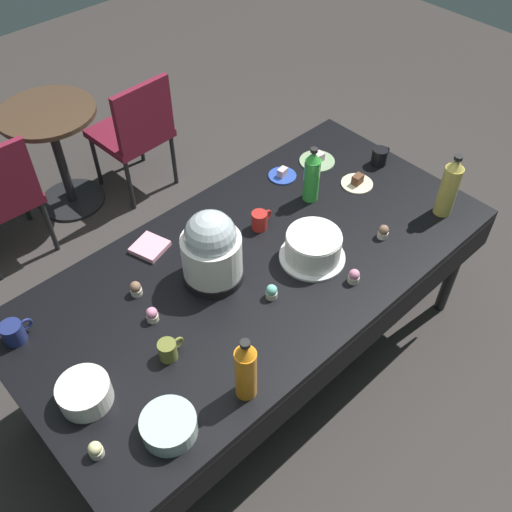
{
  "coord_description": "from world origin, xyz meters",
  "views": [
    {
      "loc": [
        -1.17,
        -1.26,
        2.61
      ],
      "look_at": [
        0.0,
        0.0,
        0.8
      ],
      "focal_mm": 40.08,
      "sensor_mm": 36.0,
      "label": 1
    }
  ],
  "objects_px": {
    "ceramic_snack_bowl": "(85,393)",
    "cupcake_cocoa": "(354,276)",
    "dessert_plate_cream": "(357,182)",
    "soda_bottle_orange_juice": "(246,370)",
    "slow_cooker": "(211,250)",
    "dessert_plate_sage": "(317,160)",
    "coffee_mug_olive": "(168,350)",
    "soda_bottle_lime_soda": "(312,176)",
    "soda_bottle_ginger_ale": "(449,187)",
    "maroon_chair_right": "(135,129)",
    "glass_salad_bowl": "(169,426)",
    "cupcake_vanilla": "(383,232)",
    "cupcake_rose": "(136,289)",
    "coffee_mug_navy": "(14,332)",
    "coffee_mug_black": "(380,156)",
    "frosted_layer_cake": "(313,247)",
    "coffee_mug_red": "(260,220)",
    "cupcake_lemon": "(96,450)",
    "potluck_table": "(256,273)",
    "dessert_plate_cobalt": "(282,175)",
    "round_cafe_table": "(55,141)",
    "cupcake_berry": "(152,315)",
    "cupcake_mint": "(272,292)"
  },
  "relations": [
    {
      "from": "ceramic_snack_bowl",
      "to": "cupcake_cocoa",
      "type": "xyz_separation_m",
      "value": [
        1.14,
        -0.29,
        -0.01
      ]
    },
    {
      "from": "dessert_plate_cream",
      "to": "soda_bottle_orange_juice",
      "type": "bearing_deg",
      "value": -157.86
    },
    {
      "from": "ceramic_snack_bowl",
      "to": "slow_cooker",
      "type": "bearing_deg",
      "value": 11.36
    },
    {
      "from": "dessert_plate_sage",
      "to": "coffee_mug_olive",
      "type": "height_order",
      "value": "coffee_mug_olive"
    },
    {
      "from": "soda_bottle_lime_soda",
      "to": "soda_bottle_ginger_ale",
      "type": "bearing_deg",
      "value": -52.21
    },
    {
      "from": "maroon_chair_right",
      "to": "coffee_mug_olive",
      "type": "bearing_deg",
      "value": -119.76
    },
    {
      "from": "slow_cooker",
      "to": "glass_salad_bowl",
      "type": "xyz_separation_m",
      "value": [
        -0.57,
        -0.45,
        -0.13
      ]
    },
    {
      "from": "coffee_mug_olive",
      "to": "cupcake_vanilla",
      "type": "bearing_deg",
      "value": -7.56
    },
    {
      "from": "coffee_mug_olive",
      "to": "dessert_plate_sage",
      "type": "bearing_deg",
      "value": 18.71
    },
    {
      "from": "cupcake_rose",
      "to": "soda_bottle_orange_juice",
      "type": "distance_m",
      "value": 0.67
    },
    {
      "from": "cupcake_cocoa",
      "to": "coffee_mug_navy",
      "type": "xyz_separation_m",
      "value": [
        -1.2,
        0.71,
        0.01
      ]
    },
    {
      "from": "cupcake_cocoa",
      "to": "coffee_mug_black",
      "type": "distance_m",
      "value": 0.86
    },
    {
      "from": "glass_salad_bowl",
      "to": "frosted_layer_cake",
      "type": "bearing_deg",
      "value": 13.41
    },
    {
      "from": "frosted_layer_cake",
      "to": "coffee_mug_red",
      "type": "xyz_separation_m",
      "value": [
        -0.03,
        0.3,
        -0.02
      ]
    },
    {
      "from": "dessert_plate_cream",
      "to": "cupcake_lemon",
      "type": "xyz_separation_m",
      "value": [
        -1.74,
        -0.33,
        0.02
      ]
    },
    {
      "from": "dessert_plate_sage",
      "to": "coffee_mug_red",
      "type": "relative_size",
      "value": 1.65
    },
    {
      "from": "cupcake_cocoa",
      "to": "coffee_mug_olive",
      "type": "relative_size",
      "value": 0.61
    },
    {
      "from": "potluck_table",
      "to": "coffee_mug_olive",
      "type": "bearing_deg",
      "value": -167.6
    },
    {
      "from": "frosted_layer_cake",
      "to": "coffee_mug_navy",
      "type": "bearing_deg",
      "value": 157.27
    },
    {
      "from": "dessert_plate_cobalt",
      "to": "cupcake_lemon",
      "type": "xyz_separation_m",
      "value": [
        -1.51,
        -0.63,
        0.02
      ]
    },
    {
      "from": "soda_bottle_ginger_ale",
      "to": "coffee_mug_black",
      "type": "height_order",
      "value": "soda_bottle_ginger_ale"
    },
    {
      "from": "dessert_plate_cobalt",
      "to": "cupcake_cocoa",
      "type": "xyz_separation_m",
      "value": [
        -0.28,
        -0.72,
        0.02
      ]
    },
    {
      "from": "round_cafe_table",
      "to": "potluck_table",
      "type": "bearing_deg",
      "value": -88.42
    },
    {
      "from": "frosted_layer_cake",
      "to": "cupcake_cocoa",
      "type": "distance_m",
      "value": 0.22
    },
    {
      "from": "slow_cooker",
      "to": "cupcake_berry",
      "type": "distance_m",
      "value": 0.36
    },
    {
      "from": "dessert_plate_cobalt",
      "to": "coffee_mug_olive",
      "type": "xyz_separation_m",
      "value": [
        -1.1,
        -0.48,
        0.03
      ]
    },
    {
      "from": "cupcake_vanilla",
      "to": "cupcake_berry",
      "type": "bearing_deg",
      "value": 162.52
    },
    {
      "from": "cupcake_rose",
      "to": "cupcake_vanilla",
      "type": "distance_m",
      "value": 1.14
    },
    {
      "from": "dessert_plate_cream",
      "to": "maroon_chair_right",
      "type": "distance_m",
      "value": 1.59
    },
    {
      "from": "coffee_mug_navy",
      "to": "maroon_chair_right",
      "type": "xyz_separation_m",
      "value": [
        1.37,
        1.24,
        -0.3
      ]
    },
    {
      "from": "glass_salad_bowl",
      "to": "coffee_mug_olive",
      "type": "bearing_deg",
      "value": 53.27
    },
    {
      "from": "cupcake_vanilla",
      "to": "cupcake_rose",
      "type": "bearing_deg",
      "value": 154.43
    },
    {
      "from": "cupcake_lemon",
      "to": "cupcake_berry",
      "type": "relative_size",
      "value": 1.0
    },
    {
      "from": "cupcake_mint",
      "to": "soda_bottle_orange_juice",
      "type": "distance_m",
      "value": 0.47
    },
    {
      "from": "cupcake_lemon",
      "to": "cupcake_cocoa",
      "type": "bearing_deg",
      "value": -4.01
    },
    {
      "from": "soda_bottle_ginger_ale",
      "to": "round_cafe_table",
      "type": "relative_size",
      "value": 0.46
    },
    {
      "from": "glass_salad_bowl",
      "to": "coffee_mug_red",
      "type": "distance_m",
      "value": 1.08
    },
    {
      "from": "slow_cooker",
      "to": "ceramic_snack_bowl",
      "type": "relative_size",
      "value": 1.84
    },
    {
      "from": "cupcake_mint",
      "to": "round_cafe_table",
      "type": "height_order",
      "value": "cupcake_mint"
    },
    {
      "from": "cupcake_mint",
      "to": "maroon_chair_right",
      "type": "xyz_separation_m",
      "value": [
        0.49,
        1.77,
        -0.29
      ]
    },
    {
      "from": "cupcake_cocoa",
      "to": "soda_bottle_ginger_ale",
      "type": "distance_m",
      "value": 0.67
    },
    {
      "from": "dessert_plate_cobalt",
      "to": "coffee_mug_black",
      "type": "relative_size",
      "value": 1.19
    },
    {
      "from": "ceramic_snack_bowl",
      "to": "coffee_mug_navy",
      "type": "xyz_separation_m",
      "value": [
        -0.06,
        0.42,
        -0.0
      ]
    },
    {
      "from": "frosted_layer_cake",
      "to": "soda_bottle_orange_juice",
      "type": "distance_m",
      "value": 0.74
    },
    {
      "from": "soda_bottle_orange_juice",
      "to": "coffee_mug_navy",
      "type": "relative_size",
      "value": 2.44
    },
    {
      "from": "slow_cooker",
      "to": "cupcake_cocoa",
      "type": "xyz_separation_m",
      "value": [
        0.42,
        -0.43,
        -0.13
      ]
    },
    {
      "from": "potluck_table",
      "to": "ceramic_snack_bowl",
      "type": "relative_size",
      "value": 11.4
    },
    {
      "from": "glass_salad_bowl",
      "to": "cupcake_vanilla",
      "type": "xyz_separation_m",
      "value": [
        1.31,
        0.1,
        -0.01
      ]
    },
    {
      "from": "cupcake_berry",
      "to": "soda_bottle_orange_juice",
      "type": "height_order",
      "value": "soda_bottle_orange_juice"
    },
    {
      "from": "soda_bottle_lime_soda",
      "to": "coffee_mug_black",
      "type": "bearing_deg",
      "value": -6.79
    }
  ]
}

